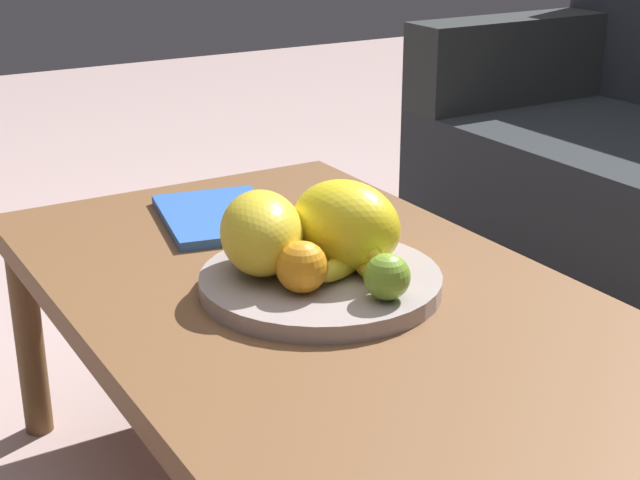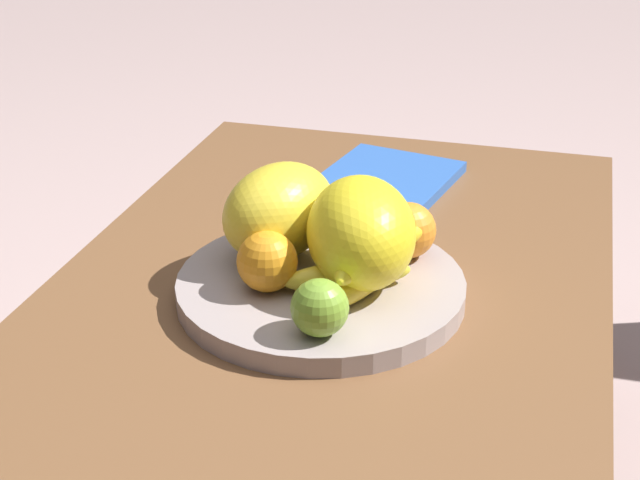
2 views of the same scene
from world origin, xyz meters
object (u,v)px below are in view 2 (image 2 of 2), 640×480
Objects in this scene: melon_smaller_beside at (360,234)px; magazine at (383,185)px; coffee_table at (322,325)px; banana_bunch at (362,264)px; orange_left at (267,262)px; apple_front at (320,308)px; fruit_bowl at (320,288)px; melon_large_front at (279,211)px; orange_front at (408,230)px.

melon_smaller_beside is 0.34m from magazine.
coffee_table is at bearing -95.11° from melon_smaller_beside.
banana_bunch is (0.02, 0.05, 0.10)m from coffee_table.
melon_smaller_beside is 2.40× the size of orange_left.
banana_bunch is at bearing 107.05° from orange_left.
banana_bunch is (-0.11, 0.02, -0.00)m from apple_front.
melon_large_front is (-0.05, -0.06, 0.07)m from fruit_bowl.
fruit_bowl is at bearing 127.47° from orange_left.
fruit_bowl is at bearing -85.64° from melon_smaller_beside.
melon_smaller_beside reaches higher than orange_front.
orange_front is (-0.04, 0.15, -0.02)m from melon_large_front.
orange_front is at bearing 29.77° from magazine.
coffee_table is 6.89× the size of melon_large_front.
orange_left reaches higher than coffee_table.
melon_smaller_beside is at bearing 94.36° from fruit_bowl.
melon_large_front reaches higher than orange_front.
melon_smaller_beside is 1.01× the size of banana_bunch.
melon_large_front is 0.16m from orange_front.
melon_large_front is 0.30m from magazine.
orange_left is at bearing -72.95° from banana_bunch.
coffee_table is 0.14m from melon_smaller_beside.
melon_large_front is at bearing -76.80° from orange_front.
orange_front is 1.11× the size of apple_front.
orange_left is 0.11m from banana_bunch.
orange_left is at bearing 8.53° from melon_large_front.
melon_large_front is at bearing -127.43° from fruit_bowl.
banana_bunch reaches higher than fruit_bowl.
fruit_bowl is 0.07m from banana_bunch.
melon_smaller_beside is at bearing 173.10° from apple_front.
melon_smaller_beside is at bearing -156.95° from banana_bunch.
orange_left is at bearing -48.04° from orange_front.
banana_bunch is (-0.03, 0.10, -0.00)m from orange_left.
banana_bunch is at bearing -21.08° from orange_front.
melon_smaller_beside is 0.12m from apple_front.
orange_left is 0.38m from magazine.
fruit_bowl is 5.48× the size of apple_front.
melon_large_front reaches higher than banana_bunch.
melon_smaller_beside is 2.44× the size of orange_front.
fruit_bowl reaches higher than magazine.
magazine is at bearing -176.53° from apple_front.
melon_smaller_beside reaches higher than orange_left.
coffee_table is 6.62× the size of melon_smaller_beside.
melon_large_front is 0.13m from banana_bunch.
magazine is (-0.37, 0.06, -0.05)m from orange_left.
orange_front is 0.27m from magazine.
fruit_bowl is 2.02× the size of melon_smaller_beside.
fruit_bowl is 0.34m from magazine.
coffee_table is 15.90× the size of orange_left.
magazine is at bearing 171.61° from orange_left.
orange_left reaches higher than apple_front.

